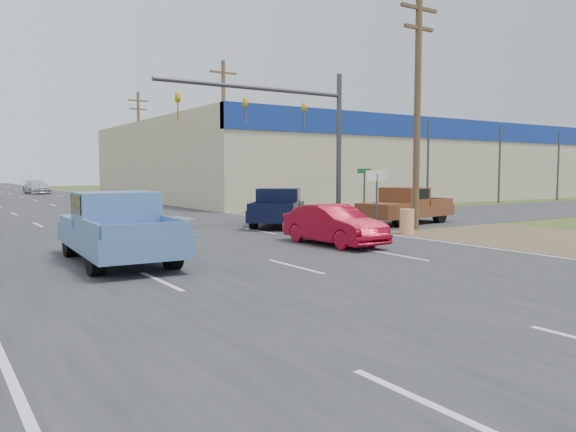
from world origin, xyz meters
TOP-DOWN VIEW (x-y plane):
  - main_road at (0.00, 40.00)m, footprint 15.00×180.00m
  - cross_road at (0.00, 18.00)m, footprint 120.00×10.00m
  - dirt_verge at (11.00, 10.00)m, footprint 8.00×18.00m
  - big_box_store at (32.00, 39.93)m, footprint 50.00×28.10m
  - utility_pole_1 at (9.50, 13.00)m, footprint 2.00×0.28m
  - utility_pole_2 at (9.50, 31.00)m, footprint 2.00×0.28m
  - utility_pole_3 at (9.50, 49.00)m, footprint 2.00×0.28m
  - tree_3 at (55.00, 70.00)m, footprint 8.40×8.40m
  - tree_5 at (30.00, 95.00)m, footprint 7.98×7.98m
  - barrel_0 at (8.00, 12.00)m, footprint 0.56×0.56m
  - barrel_1 at (8.40, 20.50)m, footprint 0.56×0.56m
  - lane_sign at (8.20, 14.00)m, footprint 1.20×0.08m
  - street_name_sign at (8.80, 15.50)m, footprint 0.80×0.08m
  - signal_mast at (5.82, 17.00)m, footprint 9.12×0.40m
  - red_convertible at (3.50, 10.89)m, footprint 1.54×4.13m
  - blue_pickup at (-3.61, 11.38)m, footprint 2.50×5.89m
  - navy_pickup at (5.52, 17.58)m, footprint 4.84×5.24m
  - brown_pickup at (10.95, 15.14)m, footprint 5.48×2.82m
  - distant_car_silver at (2.65, 63.65)m, footprint 2.52×5.39m

SIDE VIEW (x-z plane):
  - dirt_verge at x=11.00m, z-range 0.00..0.01m
  - cross_road at x=0.00m, z-range 0.00..0.02m
  - main_road at x=0.00m, z-range 0.00..0.02m
  - barrel_0 at x=8.00m, z-range 0.00..1.00m
  - barrel_1 at x=8.40m, z-range 0.00..1.00m
  - red_convertible at x=3.50m, z-range 0.00..1.35m
  - distant_car_silver at x=2.65m, z-range 0.00..1.52m
  - navy_pickup at x=5.52m, z-range 0.01..1.72m
  - brown_pickup at x=10.95m, z-range 0.01..1.74m
  - blue_pickup at x=-3.61m, z-range 0.01..1.93m
  - street_name_sign at x=8.80m, z-range 0.30..2.91m
  - lane_sign at x=8.20m, z-range 0.64..3.16m
  - big_box_store at x=32.00m, z-range 0.01..6.61m
  - signal_mast at x=5.82m, z-range 1.30..8.30m
  - utility_pole_1 at x=9.50m, z-range 0.32..10.32m
  - utility_pole_2 at x=9.50m, z-range 0.32..10.32m
  - utility_pole_3 at x=9.50m, z-range 0.32..10.32m
  - tree_5 at x=30.00m, z-range 0.94..10.82m
  - tree_3 at x=55.00m, z-range 0.99..11.39m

